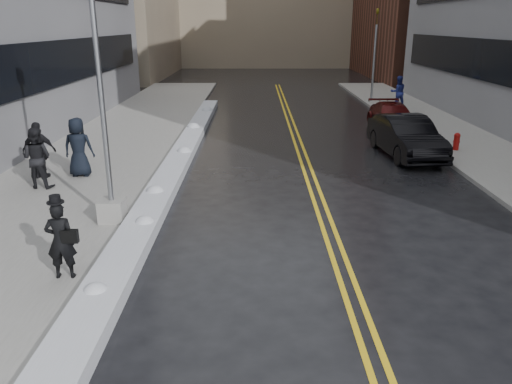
{
  "coord_description": "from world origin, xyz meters",
  "views": [
    {
      "loc": [
        0.55,
        -10.52,
        5.2
      ],
      "look_at": [
        0.56,
        1.02,
        1.3
      ],
      "focal_mm": 35.0,
      "sensor_mm": 36.0,
      "label": 1
    }
  ],
  "objects_px": {
    "car_maroon": "(392,117)",
    "pedestrian_east": "(398,92)",
    "pedestrian_d": "(39,150)",
    "traffic_signal": "(375,52)",
    "pedestrian_b": "(37,158)",
    "lamppost": "(105,134)",
    "fire_hydrant": "(457,140)",
    "pedestrian_fedora": "(61,241)",
    "pedestrian_c": "(78,147)",
    "car_black": "(406,137)"
  },
  "relations": [
    {
      "from": "pedestrian_fedora",
      "to": "pedestrian_b",
      "type": "xyz_separation_m",
      "value": [
        -2.99,
        6.07,
        0.15
      ]
    },
    {
      "from": "traffic_signal",
      "to": "pedestrian_east",
      "type": "height_order",
      "value": "traffic_signal"
    },
    {
      "from": "lamppost",
      "to": "pedestrian_b",
      "type": "relative_size",
      "value": 3.89
    },
    {
      "from": "traffic_signal",
      "to": "pedestrian_d",
      "type": "bearing_deg",
      "value": -130.32
    },
    {
      "from": "lamppost",
      "to": "car_maroon",
      "type": "bearing_deg",
      "value": 49.55
    },
    {
      "from": "lamppost",
      "to": "traffic_signal",
      "type": "bearing_deg",
      "value": 61.79
    },
    {
      "from": "car_black",
      "to": "car_maroon",
      "type": "xyz_separation_m",
      "value": [
        0.8,
        5.17,
        -0.14
      ]
    },
    {
      "from": "car_maroon",
      "to": "pedestrian_east",
      "type": "bearing_deg",
      "value": 74.04
    },
    {
      "from": "traffic_signal",
      "to": "pedestrian_b",
      "type": "relative_size",
      "value": 3.06
    },
    {
      "from": "pedestrian_fedora",
      "to": "car_maroon",
      "type": "height_order",
      "value": "pedestrian_fedora"
    },
    {
      "from": "pedestrian_fedora",
      "to": "pedestrian_c",
      "type": "relative_size",
      "value": 0.81
    },
    {
      "from": "lamppost",
      "to": "pedestrian_east",
      "type": "distance_m",
      "value": 22.96
    },
    {
      "from": "fire_hydrant",
      "to": "pedestrian_east",
      "type": "distance_m",
      "value": 11.05
    },
    {
      "from": "traffic_signal",
      "to": "pedestrian_c",
      "type": "xyz_separation_m",
      "value": [
        -14.05,
        -17.79,
        -2.23
      ]
    },
    {
      "from": "car_maroon",
      "to": "pedestrian_b",
      "type": "bearing_deg",
      "value": -143.82
    },
    {
      "from": "pedestrian_d",
      "to": "car_maroon",
      "type": "relative_size",
      "value": 0.41
    },
    {
      "from": "lamppost",
      "to": "car_black",
      "type": "height_order",
      "value": "lamppost"
    },
    {
      "from": "fire_hydrant",
      "to": "pedestrian_b",
      "type": "bearing_deg",
      "value": -161.79
    },
    {
      "from": "pedestrian_d",
      "to": "traffic_signal",
      "type": "bearing_deg",
      "value": -127.82
    },
    {
      "from": "traffic_signal",
      "to": "pedestrian_east",
      "type": "bearing_deg",
      "value": -71.96
    },
    {
      "from": "traffic_signal",
      "to": "car_maroon",
      "type": "distance_m",
      "value": 9.77
    },
    {
      "from": "pedestrian_d",
      "to": "car_black",
      "type": "bearing_deg",
      "value": -162.86
    },
    {
      "from": "lamppost",
      "to": "pedestrian_d",
      "type": "xyz_separation_m",
      "value": [
        -3.5,
        3.97,
        -1.41
      ]
    },
    {
      "from": "fire_hydrant",
      "to": "pedestrian_d",
      "type": "bearing_deg",
      "value": -165.69
    },
    {
      "from": "pedestrian_b",
      "to": "pedestrian_east",
      "type": "xyz_separation_m",
      "value": [
        15.92,
        16.11,
        0.01
      ]
    },
    {
      "from": "pedestrian_b",
      "to": "pedestrian_east",
      "type": "height_order",
      "value": "pedestrian_east"
    },
    {
      "from": "pedestrian_fedora",
      "to": "pedestrian_d",
      "type": "height_order",
      "value": "pedestrian_d"
    },
    {
      "from": "pedestrian_c",
      "to": "car_black",
      "type": "bearing_deg",
      "value": -165.96
    },
    {
      "from": "pedestrian_c",
      "to": "pedestrian_east",
      "type": "bearing_deg",
      "value": -136.36
    },
    {
      "from": "pedestrian_fedora",
      "to": "car_maroon",
      "type": "bearing_deg",
      "value": -130.11
    },
    {
      "from": "fire_hydrant",
      "to": "pedestrian_fedora",
      "type": "xyz_separation_m",
      "value": [
        -12.46,
        -11.15,
        0.43
      ]
    },
    {
      "from": "lamppost",
      "to": "traffic_signal",
      "type": "height_order",
      "value": "lamppost"
    },
    {
      "from": "pedestrian_b",
      "to": "pedestrian_fedora",
      "type": "bearing_deg",
      "value": 123.36
    },
    {
      "from": "traffic_signal",
      "to": "car_maroon",
      "type": "bearing_deg",
      "value": -96.11
    },
    {
      "from": "fire_hydrant",
      "to": "pedestrian_c",
      "type": "height_order",
      "value": "pedestrian_c"
    },
    {
      "from": "pedestrian_d",
      "to": "car_maroon",
      "type": "xyz_separation_m",
      "value": [
        14.3,
        8.7,
        -0.43
      ]
    },
    {
      "from": "pedestrian_d",
      "to": "car_black",
      "type": "height_order",
      "value": "pedestrian_d"
    },
    {
      "from": "fire_hydrant",
      "to": "pedestrian_d",
      "type": "height_order",
      "value": "pedestrian_d"
    },
    {
      "from": "lamppost",
      "to": "pedestrian_fedora",
      "type": "distance_m",
      "value": 3.52
    },
    {
      "from": "fire_hydrant",
      "to": "car_maroon",
      "type": "xyz_separation_m",
      "value": [
        -1.5,
        4.67,
        0.14
      ]
    },
    {
      "from": "pedestrian_east",
      "to": "car_black",
      "type": "xyz_separation_m",
      "value": [
        -2.77,
        -11.53,
        -0.32
      ]
    },
    {
      "from": "pedestrian_east",
      "to": "lamppost",
      "type": "bearing_deg",
      "value": 52.31
    },
    {
      "from": "pedestrian_b",
      "to": "pedestrian_c",
      "type": "relative_size",
      "value": 0.96
    },
    {
      "from": "traffic_signal",
      "to": "pedestrian_fedora",
      "type": "bearing_deg",
      "value": -115.43
    },
    {
      "from": "fire_hydrant",
      "to": "pedestrian_fedora",
      "type": "relative_size",
      "value": 0.44
    },
    {
      "from": "traffic_signal",
      "to": "pedestrian_b",
      "type": "bearing_deg",
      "value": -128.08
    },
    {
      "from": "car_maroon",
      "to": "fire_hydrant",
      "type": "bearing_deg",
      "value": -70.94
    },
    {
      "from": "pedestrian_c",
      "to": "pedestrian_d",
      "type": "height_order",
      "value": "pedestrian_c"
    },
    {
      "from": "traffic_signal",
      "to": "lamppost",
      "type": "bearing_deg",
      "value": -118.21
    },
    {
      "from": "lamppost",
      "to": "pedestrian_d",
      "type": "relative_size",
      "value": 3.93
    }
  ]
}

